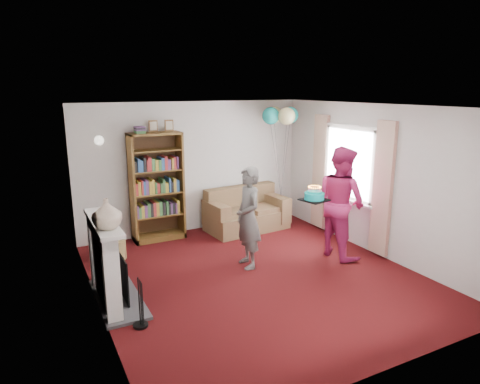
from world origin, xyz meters
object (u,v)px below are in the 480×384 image
bookcase (156,188)px  person_striped (248,218)px  person_magenta (341,202)px  sofa (245,213)px  birthday_cake (314,196)px

bookcase → person_striped: (0.89, -1.90, -0.17)m
person_striped → person_magenta: (1.57, -0.29, 0.12)m
sofa → person_striped: person_striped is taller
bookcase → birthday_cake: 2.95m
sofa → person_magenta: size_ratio=0.85×
bookcase → person_magenta: bearing=-41.7°
person_striped → person_magenta: person_magenta is taller
bookcase → birthday_cake: size_ratio=5.97×
person_striped → birthday_cake: (0.92, -0.43, 0.33)m
person_striped → person_magenta: 1.60m
person_striped → person_magenta: size_ratio=0.86×
bookcase → sofa: bearing=-7.9°
bookcase → birthday_cake: bookcase is taller
person_striped → person_magenta: bearing=85.2°
sofa → person_magenta: bearing=-74.1°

